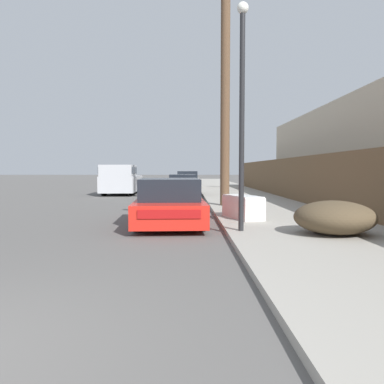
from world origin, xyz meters
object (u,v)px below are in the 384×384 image
at_px(car_parked_far, 188,181).
at_px(brush_pile, 335,217).
at_px(discarded_fridge, 243,207).
at_px(parked_sports_car_red, 170,203).
at_px(pickup_truck, 121,180).
at_px(utility_pole, 225,89).
at_px(pedestrian, 223,176).
at_px(car_parked_mid, 183,186).
at_px(street_lamp, 242,101).

height_order(car_parked_far, brush_pile, car_parked_far).
relative_size(discarded_fridge, brush_pile, 0.96).
bearing_deg(parked_sports_car_red, pickup_truck, 103.59).
distance_m(parked_sports_car_red, utility_pole, 6.14).
xyz_separation_m(parked_sports_car_red, utility_pole, (1.97, 4.17, 4.05)).
bearing_deg(pedestrian, parked_sports_car_red, -99.89).
xyz_separation_m(discarded_fridge, brush_pile, (1.59, -2.72, 0.04)).
xyz_separation_m(discarded_fridge, car_parked_far, (-1.53, 19.24, 0.21)).
relative_size(car_parked_mid, brush_pile, 2.34).
bearing_deg(street_lamp, utility_pole, 87.72).
bearing_deg(utility_pole, car_parked_mid, 104.42).
bearing_deg(car_parked_far, car_parked_mid, -90.00).
distance_m(discarded_fridge, pickup_truck, 13.60).
relative_size(utility_pole, street_lamp, 1.73).
height_order(discarded_fridge, car_parked_mid, car_parked_mid).
bearing_deg(pickup_truck, street_lamp, 109.00).
relative_size(parked_sports_car_red, car_parked_far, 1.05).
bearing_deg(street_lamp, pedestrian, 85.50).
relative_size(discarded_fridge, parked_sports_car_red, 0.36).
height_order(pickup_truck, brush_pile, pickup_truck).
xyz_separation_m(car_parked_far, pedestrian, (2.85, 0.15, 0.37)).
bearing_deg(utility_pole, pickup_truck, 123.33).
height_order(discarded_fridge, street_lamp, street_lamp).
bearing_deg(utility_pole, parked_sports_car_red, -115.24).
bearing_deg(car_parked_mid, street_lamp, -84.01).
distance_m(parked_sports_car_red, pickup_truck, 13.10).
distance_m(pickup_truck, utility_pole, 10.75).
bearing_deg(parked_sports_car_red, street_lamp, -51.23).
height_order(car_parked_mid, pedestrian, pedestrian).
bearing_deg(brush_pile, utility_pole, 104.43).
xyz_separation_m(car_parked_mid, street_lamp, (1.49, -12.89, 2.47)).
relative_size(parked_sports_car_red, brush_pile, 2.68).
bearing_deg(parked_sports_car_red, car_parked_far, 86.09).
relative_size(car_parked_far, pedestrian, 2.52).
relative_size(pickup_truck, pedestrian, 3.02).
relative_size(street_lamp, pedestrian, 2.92).
relative_size(car_parked_mid, pedestrian, 2.32).
height_order(street_lamp, pedestrian, street_lamp).
distance_m(parked_sports_car_red, street_lamp, 3.61).
xyz_separation_m(car_parked_mid, pedestrian, (3.18, 8.72, 0.43)).
height_order(parked_sports_car_red, utility_pole, utility_pole).
xyz_separation_m(car_parked_far, pickup_truck, (-4.14, -6.88, 0.24)).
height_order(car_parked_far, pickup_truck, pickup_truck).
bearing_deg(pickup_truck, car_parked_mid, 155.07).
bearing_deg(discarded_fridge, pedestrian, 68.18).
bearing_deg(pedestrian, pickup_truck, -134.85).
bearing_deg(car_parked_mid, pedestrian, 69.36).
height_order(discarded_fridge, brush_pile, brush_pile).
height_order(car_parked_mid, street_lamp, street_lamp).
xyz_separation_m(car_parked_far, brush_pile, (3.11, -21.96, -0.17)).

